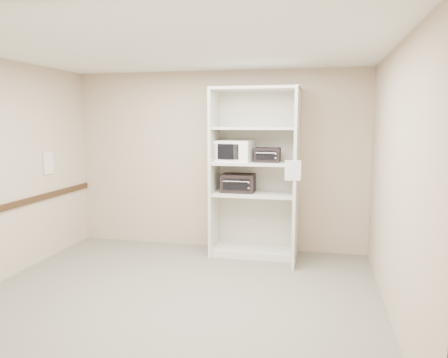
% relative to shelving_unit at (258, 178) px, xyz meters
% --- Properties ---
extents(floor, '(4.50, 4.00, 0.01)m').
position_rel_shelving_unit_xyz_m(floor, '(-0.67, -1.70, -1.13)').
color(floor, '#666355').
rests_on(floor, ground).
extents(ceiling, '(4.50, 4.00, 0.01)m').
position_rel_shelving_unit_xyz_m(ceiling, '(-0.67, -1.70, 1.57)').
color(ceiling, white).
extents(wall_back, '(4.50, 0.02, 2.70)m').
position_rel_shelving_unit_xyz_m(wall_back, '(-0.67, 0.30, 0.22)').
color(wall_back, '#BDAC91').
rests_on(wall_back, ground).
extents(wall_front, '(4.50, 0.02, 2.70)m').
position_rel_shelving_unit_xyz_m(wall_front, '(-0.67, -3.70, 0.22)').
color(wall_front, '#BDAC91').
rests_on(wall_front, ground).
extents(wall_right, '(0.02, 4.00, 2.70)m').
position_rel_shelving_unit_xyz_m(wall_right, '(1.58, -1.70, 0.22)').
color(wall_right, '#BDAC91').
rests_on(wall_right, ground).
extents(shelving_unit, '(1.24, 0.92, 2.42)m').
position_rel_shelving_unit_xyz_m(shelving_unit, '(0.00, 0.00, 0.00)').
color(shelving_unit, silver).
rests_on(shelving_unit, floor).
extents(microwave, '(0.55, 0.45, 0.30)m').
position_rel_shelving_unit_xyz_m(microwave, '(-0.34, -0.02, 0.39)').
color(microwave, white).
rests_on(microwave, shelving_unit).
extents(toaster_oven_upper, '(0.36, 0.27, 0.20)m').
position_rel_shelving_unit_xyz_m(toaster_oven_upper, '(0.13, -0.01, 0.34)').
color(toaster_oven_upper, black).
rests_on(toaster_oven_upper, shelving_unit).
extents(toaster_oven_lower, '(0.48, 0.37, 0.26)m').
position_rel_shelving_unit_xyz_m(toaster_oven_lower, '(-0.29, 0.01, -0.08)').
color(toaster_oven_lower, black).
rests_on(toaster_oven_lower, shelving_unit).
extents(paper_sign, '(0.20, 0.01, 0.25)m').
position_rel_shelving_unit_xyz_m(paper_sign, '(0.53, -0.63, 0.20)').
color(paper_sign, white).
rests_on(paper_sign, shelving_unit).
extents(chair_rail, '(0.04, 3.98, 0.08)m').
position_rel_shelving_unit_xyz_m(chair_rail, '(-2.89, -1.70, -0.23)').
color(chair_rail, '#301E0F').
rests_on(chair_rail, wall_left).
extents(wall_poster, '(0.01, 0.22, 0.31)m').
position_rel_shelving_unit_xyz_m(wall_poster, '(-2.90, -0.70, 0.22)').
color(wall_poster, white).
rests_on(wall_poster, wall_left).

